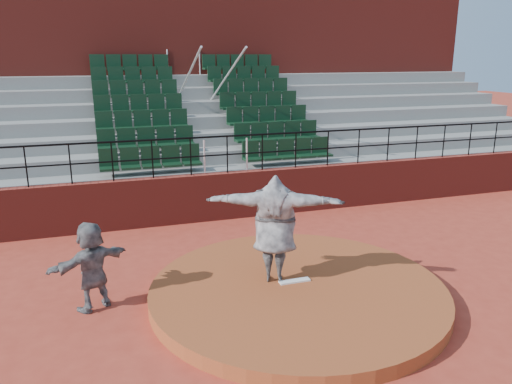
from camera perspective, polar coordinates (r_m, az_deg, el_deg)
ground at (r=9.61m, az=4.75°, el=-11.89°), size 90.00×90.00×0.00m
pitchers_mound at (r=9.55m, az=4.76°, el=-11.22°), size 5.50×5.50×0.25m
pitching_rubber at (r=9.61m, az=4.43°, el=-10.10°), size 0.60×0.15×0.03m
boundary_wall at (r=13.80m, az=-3.23°, el=-0.39°), size 24.00×0.30×1.30m
wall_railing at (r=13.49m, az=-3.32°, el=5.26°), size 24.04×0.05×1.03m
seating_deck at (r=17.10m, az=-6.45°, el=5.29°), size 24.00×5.97×4.63m
press_box_facade at (r=20.74m, az=-8.94°, el=12.85°), size 24.00×3.00×7.10m
pitcher at (r=9.31m, az=2.16°, el=-4.19°), size 2.59×1.65×2.05m
fielder at (r=9.33m, az=-18.26°, el=-8.01°), size 1.55×1.13×1.62m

